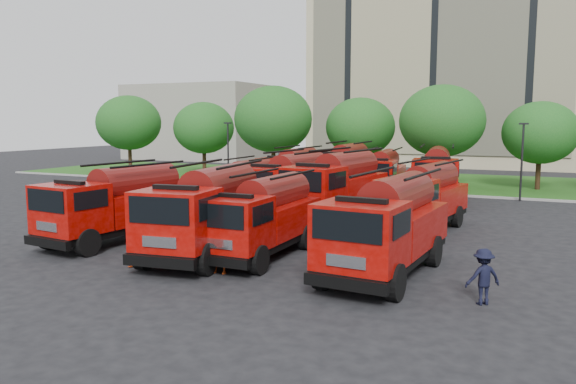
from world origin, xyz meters
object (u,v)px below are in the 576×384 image
at_px(fire_truck_2, 263,217).
at_px(firefighter_0, 220,273).
at_px(firefighter_1, 139,269).
at_px(firefighter_5, 398,240).
at_px(fire_truck_1, 208,212).
at_px(fire_truck_4, 245,185).
at_px(firefighter_3, 482,304).
at_px(fire_truck_6, 337,186).
at_px(fire_truck_3, 387,226).
at_px(fire_truck_5, 289,185).
at_px(fire_truck_9, 345,169).
at_px(fire_truck_0, 117,204).
at_px(firefighter_4, 132,232).
at_px(fire_truck_7, 424,198).
at_px(fire_truck_11, 436,175).
at_px(firefighter_2, 354,284).
at_px(fire_truck_8, 293,171).
at_px(fire_truck_10, 382,174).

distance_m(fire_truck_2, firefighter_0, 3.26).
relative_size(firefighter_1, firefighter_5, 0.97).
height_order(fire_truck_1, firefighter_1, fire_truck_1).
bearing_deg(firefighter_5, fire_truck_4, -8.03).
bearing_deg(firefighter_3, fire_truck_6, -89.39).
xyz_separation_m(fire_truck_3, fire_truck_5, (-7.88, 9.49, 0.05)).
distance_m(firefighter_1, firefighter_5, 11.31).
xyz_separation_m(fire_truck_2, fire_truck_3, (5.04, -0.60, 0.13)).
distance_m(fire_truck_1, fire_truck_6, 9.63).
bearing_deg(fire_truck_9, fire_truck_0, -104.16).
distance_m(fire_truck_1, fire_truck_9, 19.40).
bearing_deg(firefighter_0, firefighter_4, 140.85).
xyz_separation_m(fire_truck_2, fire_truck_7, (4.72, 7.71, 0.05)).
xyz_separation_m(firefighter_3, firefighter_4, (-16.12, 4.22, 0.00)).
bearing_deg(fire_truck_1, fire_truck_11, 65.59).
bearing_deg(fire_truck_7, firefighter_2, -83.12).
xyz_separation_m(fire_truck_1, firefighter_0, (1.80, -2.14, -1.73)).
bearing_deg(fire_truck_3, firefighter_2, -108.04).
distance_m(fire_truck_1, firefighter_0, 3.29).
bearing_deg(fire_truck_8, fire_truck_6, -53.56).
relative_size(fire_truck_5, firefighter_1, 4.30).
bearing_deg(fire_truck_0, fire_truck_6, 58.14).
bearing_deg(firefighter_3, fire_truck_9, -98.08).
height_order(fire_truck_5, fire_truck_9, fire_truck_9).
relative_size(fire_truck_9, fire_truck_10, 1.10).
bearing_deg(fire_truck_7, fire_truck_9, 133.54).
bearing_deg(fire_truck_0, fire_truck_3, 4.54).
distance_m(fire_truck_5, fire_truck_11, 10.72).
height_order(fire_truck_7, firefighter_2, fire_truck_7).
distance_m(fire_truck_9, firefighter_5, 15.37).
relative_size(fire_truck_3, firefighter_2, 4.38).
height_order(firefighter_1, firefighter_3, firefighter_1).
distance_m(fire_truck_8, firefighter_5, 16.16).
bearing_deg(fire_truck_11, firefighter_5, -95.85).
relative_size(fire_truck_3, fire_truck_6, 0.92).
height_order(fire_truck_3, firefighter_5, fire_truck_3).
relative_size(fire_truck_0, firefighter_4, 4.85).
distance_m(fire_truck_2, firefighter_2, 5.14).
bearing_deg(fire_truck_4, fire_truck_1, -70.47).
distance_m(firefighter_1, firefighter_4, 6.87).
height_order(fire_truck_0, fire_truck_11, fire_truck_11).
relative_size(fire_truck_8, firefighter_3, 4.39).
height_order(fire_truck_4, fire_truck_11, fire_truck_11).
xyz_separation_m(fire_truck_3, fire_truck_10, (-5.12, 18.78, -0.06)).
bearing_deg(firefighter_4, firefighter_2, -171.00).
distance_m(fire_truck_0, firefighter_5, 12.45).
bearing_deg(fire_truck_11, fire_truck_2, -109.81).
xyz_separation_m(fire_truck_11, firefighter_5, (0.42, -12.29, -1.77)).
bearing_deg(firefighter_1, fire_truck_4, 98.39).
bearing_deg(fire_truck_1, firefighter_1, -118.87).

